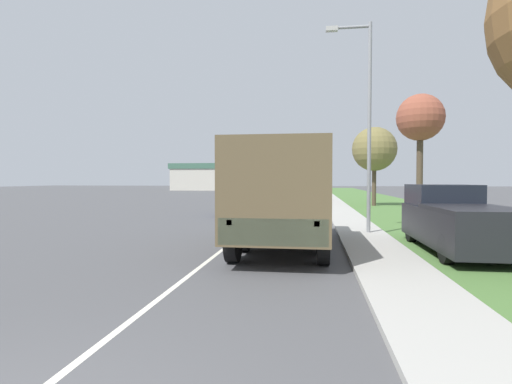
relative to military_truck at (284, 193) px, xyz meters
name	(u,v)px	position (x,y,z in m)	size (l,w,h in m)	color
ground_plane	(288,199)	(-1.81, 30.33, -1.71)	(180.00, 180.00, 0.00)	#4C4C4F
lane_centre_stripe	(288,199)	(-1.81, 30.33, -1.71)	(0.12, 120.00, 0.00)	silver
sidewalk_right	(331,199)	(2.69, 30.33, -1.65)	(1.80, 120.00, 0.12)	#ADAAA3
grass_strip_right	(374,200)	(7.09, 30.33, -1.70)	(7.00, 120.00, 0.02)	#4C7538
military_truck	(284,193)	(0.00, 0.00, 0.00)	(2.55, 7.25, 3.09)	#474C38
car_nearest_ahead	(242,203)	(-3.36, 11.55, -1.00)	(1.78, 4.83, 1.58)	navy
car_second_ahead	(305,194)	(0.15, 25.78, -0.94)	(1.74, 4.86, 1.73)	maroon
car_third_ahead	(306,191)	(0.12, 34.81, -0.94)	(1.73, 4.34, 1.73)	maroon
car_fourth_ahead	(305,189)	(-0.33, 46.03, -0.97)	(1.71, 4.37, 1.65)	navy
car_farthest_ahead	(286,188)	(-3.94, 58.46, -1.02)	(1.83, 4.48, 1.52)	tan
pickup_truck	(456,220)	(5.03, 0.39, -0.78)	(2.01, 5.42, 1.92)	black
lamp_post	(364,110)	(2.75, 3.40, 3.01)	(1.69, 0.24, 7.82)	gray
tree_mid_right	(420,119)	(6.57, 10.59, 3.64)	(2.50, 2.50, 6.68)	#4C3D2D
tree_far_right	(374,149)	(5.69, 20.78, 2.80)	(3.50, 3.50, 6.26)	#4C3D2D
building_distant	(212,177)	(-19.18, 66.02, 0.95)	(15.34, 8.69, 5.26)	beige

